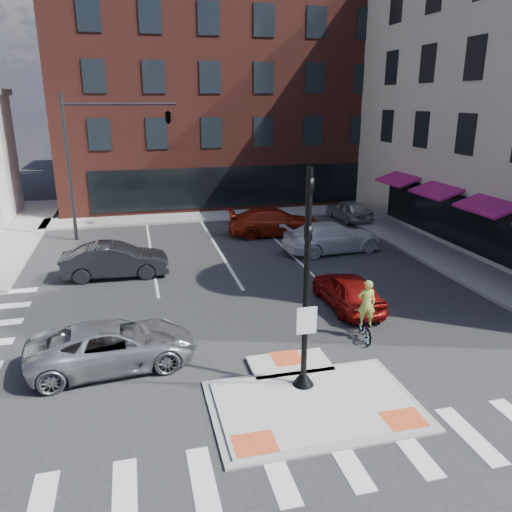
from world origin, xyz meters
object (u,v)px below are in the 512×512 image
object	(u,v)px
red_sedan	(347,290)
bg_car_red	(275,222)
bg_car_dark	(115,260)
bg_car_silver	(349,210)
cyclist	(365,319)
white_pickup	(332,237)
silver_suv	(113,345)

from	to	relation	value
red_sedan	bg_car_red	world-z (taller)	bg_car_red
bg_car_dark	bg_car_silver	distance (m)	16.54
bg_car_dark	cyclist	size ratio (longest dim) A/B	2.26
bg_car_dark	white_pickup	bearing A→B (deg)	-81.63
silver_suv	bg_car_dark	distance (m)	8.16
silver_suv	bg_car_dark	size ratio (longest dim) A/B	1.06
silver_suv	white_pickup	distance (m)	14.39
bg_car_silver	white_pickup	bearing A→B (deg)	54.87
red_sedan	bg_car_silver	distance (m)	14.58
white_pickup	bg_car_red	size ratio (longest dim) A/B	0.97
silver_suv	bg_car_silver	xyz separation A→B (m)	(14.59, 15.75, 0.01)
cyclist	bg_car_red	bearing A→B (deg)	-79.89
silver_suv	cyclist	world-z (taller)	cyclist
bg_car_silver	bg_car_red	bearing A→B (deg)	17.92
red_sedan	bg_car_dark	distance (m)	10.39
red_sedan	bg_car_silver	size ratio (longest dim) A/B	0.99
white_pickup	cyclist	bearing A→B (deg)	157.77
cyclist	bg_car_silver	bearing A→B (deg)	-99.03
white_pickup	bg_car_red	bearing A→B (deg)	20.79
silver_suv	cyclist	bearing A→B (deg)	-96.21
red_sedan	silver_suv	bearing A→B (deg)	15.32
bg_car_red	cyclist	bearing A→B (deg)	-178.90
red_sedan	white_pickup	world-z (taller)	white_pickup
bg_car_dark	bg_car_red	distance (m)	10.36
silver_suv	red_sedan	size ratio (longest dim) A/B	1.22
bg_car_red	cyclist	size ratio (longest dim) A/B	2.64
silver_suv	white_pickup	world-z (taller)	white_pickup
bg_car_red	bg_car_silver	bearing A→B (deg)	-63.57
silver_suv	bg_car_red	bearing A→B (deg)	-38.74
bg_car_dark	silver_suv	bearing A→B (deg)	-177.75
silver_suv	bg_car_red	size ratio (longest dim) A/B	0.90
bg_car_dark	cyclist	bearing A→B (deg)	-133.77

